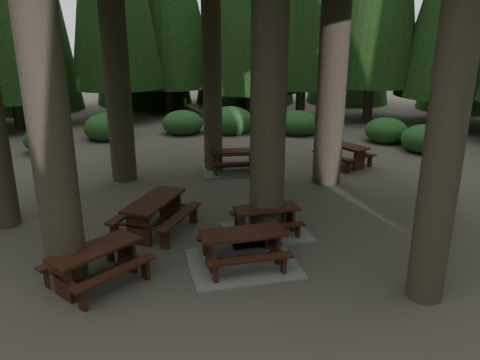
# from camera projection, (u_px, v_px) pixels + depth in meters

# --- Properties ---
(ground) EXTENTS (80.00, 80.00, 0.00)m
(ground) POSITION_uv_depth(u_px,v_px,m) (233.00, 229.00, 11.65)
(ground) COLOR #504A41
(ground) RESTS_ON ground
(picnic_table_a) EXTENTS (2.46, 2.27, 0.67)m
(picnic_table_a) POSITION_uv_depth(u_px,v_px,m) (266.00, 225.00, 11.36)
(picnic_table_a) COLOR gray
(picnic_table_a) RESTS_ON ground
(picnic_table_b) EXTENTS (1.91, 2.21, 0.85)m
(picnic_table_b) POSITION_uv_depth(u_px,v_px,m) (155.00, 210.00, 11.33)
(picnic_table_b) COLOR black
(picnic_table_b) RESTS_ON ground
(picnic_table_c) EXTENTS (2.60, 2.35, 0.74)m
(picnic_table_c) POSITION_uv_depth(u_px,v_px,m) (234.00, 164.00, 16.31)
(picnic_table_c) COLOR gray
(picnic_table_c) RESTS_ON ground
(picnic_table_d) EXTENTS (2.30, 2.29, 0.78)m
(picnic_table_d) POSITION_uv_depth(u_px,v_px,m) (344.00, 151.00, 16.88)
(picnic_table_d) COLOR black
(picnic_table_d) RESTS_ON ground
(picnic_table_e) EXTENTS (2.15, 2.26, 0.77)m
(picnic_table_e) POSITION_uv_depth(u_px,v_px,m) (96.00, 260.00, 9.03)
(picnic_table_e) COLOR black
(picnic_table_e) RESTS_ON ground
(picnic_table_f) EXTENTS (2.78, 2.56, 0.76)m
(picnic_table_f) POSITION_uv_depth(u_px,v_px,m) (243.00, 254.00, 9.80)
(picnic_table_f) COLOR gray
(picnic_table_f) RESTS_ON ground
(shrub_ring) EXTENTS (23.86, 24.64, 1.49)m
(shrub_ring) POSITION_uv_depth(u_px,v_px,m) (265.00, 205.00, 12.14)
(shrub_ring) COLOR #1E582A
(shrub_ring) RESTS_ON ground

